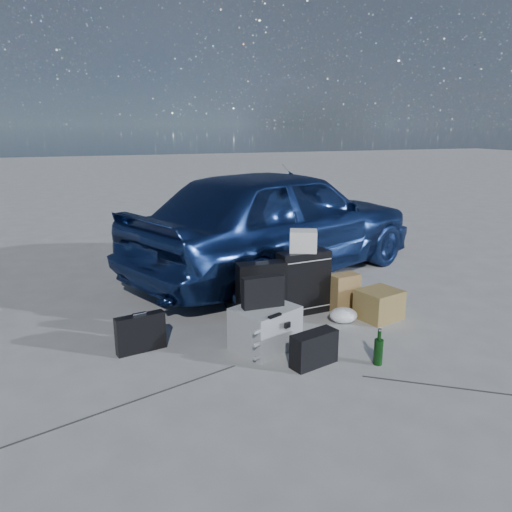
{
  "coord_description": "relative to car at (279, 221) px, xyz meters",
  "views": [
    {
      "loc": [
        -1.77,
        -3.83,
        1.94
      ],
      "look_at": [
        -0.08,
        0.85,
        0.63
      ],
      "focal_mm": 35.0,
      "sensor_mm": 36.0,
      "label": 1
    }
  ],
  "objects": [
    {
      "name": "suitcase_left",
      "position": [
        -0.81,
        -1.53,
        -0.41
      ],
      "size": [
        0.49,
        0.2,
        0.63
      ],
      "primitive_type": "cube",
      "rotation": [
        0.0,
        0.0,
        -0.04
      ],
      "color": "black",
      "rests_on": "ground"
    },
    {
      "name": "kraft_bag",
      "position": [
        0.15,
        -1.5,
        -0.52
      ],
      "size": [
        0.33,
        0.22,
        0.4
      ],
      "primitive_type": "cube",
      "rotation": [
        0.0,
        0.0,
        0.15
      ],
      "color": "#9D8444",
      "rests_on": "ground"
    },
    {
      "name": "briefcase",
      "position": [
        -2.03,
        -1.78,
        -0.55
      ],
      "size": [
        0.45,
        0.18,
        0.34
      ],
      "primitive_type": "cube",
      "rotation": [
        0.0,
        0.0,
        0.2
      ],
      "color": "black",
      "rests_on": "ground"
    },
    {
      "name": "car",
      "position": [
        0.0,
        0.0,
        0.0
      ],
      "size": [
        4.58,
        3.29,
        1.45
      ],
      "primitive_type": "imported",
      "rotation": [
        0.0,
        0.0,
        1.99
      ],
      "color": "navy",
      "rests_on": "ground"
    },
    {
      "name": "flat_box_white",
      "position": [
        -0.38,
        -1.09,
        -0.32
      ],
      "size": [
        0.48,
        0.4,
        0.07
      ],
      "primitive_type": "cube",
      "rotation": [
        0.0,
        0.0,
        0.23
      ],
      "color": "white",
      "rests_on": "duffel_bag"
    },
    {
      "name": "messenger_bag",
      "position": [
        -0.71,
        -2.53,
        -0.58
      ],
      "size": [
        0.44,
        0.26,
        0.29
      ],
      "primitive_type": "cube",
      "rotation": [
        0.0,
        0.0,
        0.28
      ],
      "color": "black",
      "rests_on": "ground"
    },
    {
      "name": "plastic_bag",
      "position": [
        -0.02,
        -1.8,
        -0.65
      ],
      "size": [
        0.34,
        0.31,
        0.15
      ],
      "primitive_type": "ellipsoid",
      "rotation": [
        0.0,
        0.0,
        -0.29
      ],
      "color": "white",
      "rests_on": "ground"
    },
    {
      "name": "pelican_case",
      "position": [
        -0.98,
        -2.08,
        -0.53
      ],
      "size": [
        0.65,
        0.61,
        0.38
      ],
      "primitive_type": "cube",
      "rotation": [
        0.0,
        0.0,
        0.42
      ],
      "color": "#A7ABAD",
      "rests_on": "ground"
    },
    {
      "name": "suitcase_right",
      "position": [
        -0.29,
        -1.41,
        -0.39
      ],
      "size": [
        0.58,
        0.26,
        0.67
      ],
      "primitive_type": "cube",
      "rotation": [
        0.0,
        0.0,
        0.1
      ],
      "color": "black",
      "rests_on": "ground"
    },
    {
      "name": "white_carton",
      "position": [
        -0.3,
        -1.39,
        0.06
      ],
      "size": [
        0.34,
        0.31,
        0.22
      ],
      "primitive_type": "cube",
      "rotation": [
        0.0,
        0.0,
        -0.43
      ],
      "color": "white",
      "rests_on": "suitcase_right"
    },
    {
      "name": "green_bottle",
      "position": [
        -0.21,
        -2.7,
        -0.57
      ],
      "size": [
        0.1,
        0.1,
        0.3
      ],
      "primitive_type": "cylinder",
      "rotation": [
        0.0,
        0.0,
        0.33
      ],
      "color": "black",
      "rests_on": "ground"
    },
    {
      "name": "flat_box_black",
      "position": [
        -0.39,
        -1.08,
        -0.25
      ],
      "size": [
        0.37,
        0.33,
        0.07
      ],
      "primitive_type": "cube",
      "rotation": [
        0.0,
        0.0,
        -0.41
      ],
      "color": "black",
      "rests_on": "flat_box_white"
    },
    {
      "name": "cardboard_box",
      "position": [
        0.37,
        -1.82,
        -0.57
      ],
      "size": [
        0.48,
        0.45,
        0.3
      ],
      "primitive_type": "cube",
      "rotation": [
        0.0,
        0.0,
        0.26
      ],
      "color": "olive",
      "rests_on": "ground"
    },
    {
      "name": "duffel_bag",
      "position": [
        -0.4,
        -1.1,
        -0.54
      ],
      "size": [
        0.76,
        0.39,
        0.36
      ],
      "primitive_type": "cube",
      "rotation": [
        0.0,
        0.0,
        -0.11
      ],
      "color": "black",
      "rests_on": "ground"
    },
    {
      "name": "laptop_bag",
      "position": [
        -0.99,
        -2.06,
        -0.2
      ],
      "size": [
        0.38,
        0.1,
        0.28
      ],
      "primitive_type": "cube",
      "rotation": [
        0.0,
        0.0,
        0.01
      ],
      "color": "black",
      "rests_on": "pelican_case"
    },
    {
      "name": "ground",
      "position": [
        -0.68,
        -2.1,
        -0.72
      ],
      "size": [
        60.0,
        60.0,
        0.0
      ],
      "primitive_type": "plane",
      "color": "#A3A39F",
      "rests_on": "ground"
    }
  ]
}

